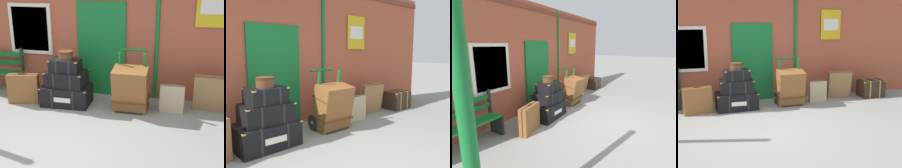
# 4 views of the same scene
# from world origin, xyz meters

# --- Properties ---
(ground_plane) EXTENTS (60.00, 60.00, 0.00)m
(ground_plane) POSITION_xyz_m (0.00, 0.00, 0.00)
(ground_plane) COLOR gray
(brick_facade) EXTENTS (10.40, 0.35, 3.20)m
(brick_facade) POSITION_xyz_m (-0.01, 2.60, 1.60)
(brick_facade) COLOR #AD5138
(brick_facade) RESTS_ON ground
(lamp_post) EXTENTS (0.28, 0.28, 2.89)m
(lamp_post) POSITION_xyz_m (-3.47, 0.26, 1.09)
(lamp_post) COLOR #146B2D
(lamp_post) RESTS_ON ground
(platform_bench) EXTENTS (1.60, 0.43, 1.01)m
(platform_bench) POSITION_xyz_m (-2.51, 2.16, 0.44)
(platform_bench) COLOR #146B2D
(platform_bench) RESTS_ON ground
(steamer_trunk_base) EXTENTS (1.04, 0.70, 0.43)m
(steamer_trunk_base) POSITION_xyz_m (-0.38, 1.65, 0.21)
(steamer_trunk_base) COLOR black
(steamer_trunk_base) RESTS_ON ground
(steamer_trunk_middle) EXTENTS (0.82, 0.56, 0.33)m
(steamer_trunk_middle) POSITION_xyz_m (-0.36, 1.64, 0.58)
(steamer_trunk_middle) COLOR black
(steamer_trunk_middle) RESTS_ON steamer_trunk_base
(steamer_trunk_top) EXTENTS (0.63, 0.47, 0.27)m
(steamer_trunk_top) POSITION_xyz_m (-0.37, 1.63, 0.87)
(steamer_trunk_top) COLOR black
(steamer_trunk_top) RESTS_ON steamer_trunk_middle
(round_hatbox) EXTENTS (0.30, 0.30, 0.16)m
(round_hatbox) POSITION_xyz_m (-0.36, 1.65, 1.10)
(round_hatbox) COLOR brown
(round_hatbox) RESTS_ON steamer_trunk_top
(porters_trolley) EXTENTS (0.71, 0.56, 1.21)m
(porters_trolley) POSITION_xyz_m (1.01, 1.77, 0.27)
(porters_trolley) COLOR black
(porters_trolley) RESTS_ON ground
(large_brown_trunk) EXTENTS (0.70, 0.59, 0.95)m
(large_brown_trunk) POSITION_xyz_m (1.01, 1.60, 0.47)
(large_brown_trunk) COLOR brown
(large_brown_trunk) RESTS_ON ground
(suitcase_cream) EXTENTS (0.49, 0.12, 0.60)m
(suitcase_cream) POSITION_xyz_m (1.82, 1.75, 0.28)
(suitcase_cream) COLOR tan
(suitcase_cream) RESTS_ON ground
(suitcase_charcoal) EXTENTS (0.68, 0.32, 0.68)m
(suitcase_charcoal) POSITION_xyz_m (-1.31, 1.50, 0.32)
(suitcase_charcoal) COLOR brown
(suitcase_charcoal) RESTS_ON ground
(suitcase_caramel) EXTENTS (0.68, 0.34, 0.78)m
(suitcase_caramel) POSITION_xyz_m (2.57, 1.97, 0.38)
(suitcase_caramel) COLOR olive
(suitcase_caramel) RESTS_ON ground
(corner_trunk) EXTENTS (0.69, 0.49, 0.49)m
(corner_trunk) POSITION_xyz_m (3.52, 1.85, 0.24)
(corner_trunk) COLOR #332319
(corner_trunk) RESTS_ON ground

